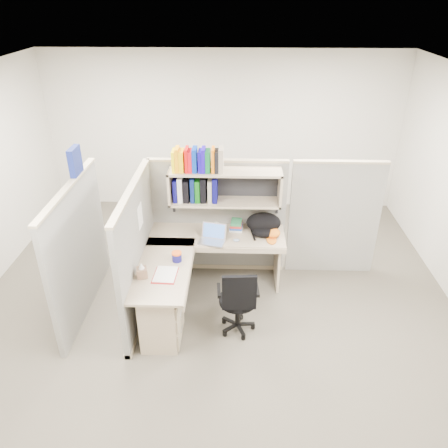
{
  "coord_description": "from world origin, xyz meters",
  "views": [
    {
      "loc": [
        0.25,
        -4.29,
        3.53
      ],
      "look_at": [
        0.1,
        0.25,
        1.06
      ],
      "focal_mm": 35.0,
      "sensor_mm": 36.0,
      "label": 1
    }
  ],
  "objects_px": {
    "laptop": "(212,235)",
    "task_chair": "(238,310)",
    "desk": "(178,293)",
    "backpack": "(264,225)",
    "snack_canister": "(177,256)"
  },
  "relations": [
    {
      "from": "backpack",
      "to": "task_chair",
      "type": "distance_m",
      "value": 1.21
    },
    {
      "from": "laptop",
      "to": "snack_canister",
      "type": "bearing_deg",
      "value": -118.94
    },
    {
      "from": "backpack",
      "to": "task_chair",
      "type": "bearing_deg",
      "value": -98.09
    },
    {
      "from": "laptop",
      "to": "snack_canister",
      "type": "xyz_separation_m",
      "value": [
        -0.38,
        -0.43,
        -0.05
      ]
    },
    {
      "from": "task_chair",
      "to": "backpack",
      "type": "bearing_deg",
      "value": 72.88
    },
    {
      "from": "laptop",
      "to": "backpack",
      "type": "relative_size",
      "value": 0.7
    },
    {
      "from": "laptop",
      "to": "task_chair",
      "type": "xyz_separation_m",
      "value": [
        0.33,
        -0.79,
        -0.53
      ]
    },
    {
      "from": "backpack",
      "to": "snack_canister",
      "type": "relative_size",
      "value": 3.78
    },
    {
      "from": "laptop",
      "to": "task_chair",
      "type": "distance_m",
      "value": 1.01
    },
    {
      "from": "desk",
      "to": "laptop",
      "type": "height_order",
      "value": "laptop"
    },
    {
      "from": "desk",
      "to": "task_chair",
      "type": "distance_m",
      "value": 0.71
    },
    {
      "from": "desk",
      "to": "task_chair",
      "type": "height_order",
      "value": "task_chair"
    },
    {
      "from": "desk",
      "to": "snack_canister",
      "type": "height_order",
      "value": "snack_canister"
    },
    {
      "from": "task_chair",
      "to": "snack_canister",
      "type": "bearing_deg",
      "value": 153.06
    },
    {
      "from": "desk",
      "to": "backpack",
      "type": "distance_m",
      "value": 1.41
    }
  ]
}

